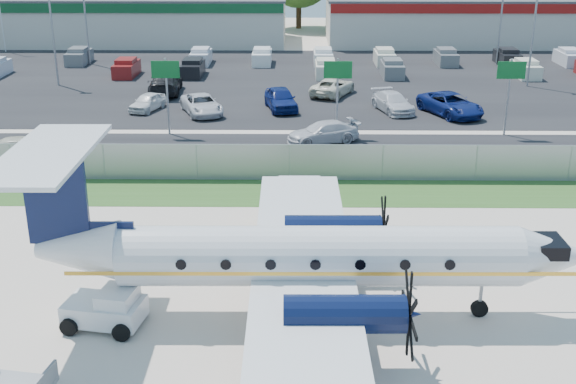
{
  "coord_description": "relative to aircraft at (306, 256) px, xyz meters",
  "views": [
    {
      "loc": [
        0.31,
        -22.79,
        13.08
      ],
      "look_at": [
        0.0,
        6.0,
        2.3
      ],
      "focal_mm": 45.0,
      "sensor_mm": 36.0,
      "label": 1
    }
  ],
  "objects": [
    {
      "name": "ground",
      "position": [
        -0.7,
        0.39,
        -2.35
      ],
      "size": [
        170.0,
        170.0,
        0.0
      ],
      "primitive_type": "plane",
      "color": "beige",
      "rests_on": "ground"
    },
    {
      "name": "grass_verge",
      "position": [
        -0.7,
        12.39,
        -2.35
      ],
      "size": [
        170.0,
        4.0,
        0.02
      ],
      "primitive_type": "cube",
      "color": "#2D561E",
      "rests_on": "ground"
    },
    {
      "name": "access_road",
      "position": [
        -0.7,
        19.39,
        -2.34
      ],
      "size": [
        170.0,
        8.0,
        0.02
      ],
      "primitive_type": "cube",
      "color": "black",
      "rests_on": "ground"
    },
    {
      "name": "parking_lot",
      "position": [
        -0.7,
        40.39,
        -2.34
      ],
      "size": [
        170.0,
        32.0,
        0.02
      ],
      "primitive_type": "cube",
      "color": "black",
      "rests_on": "ground"
    },
    {
      "name": "perimeter_fence",
      "position": [
        -0.7,
        14.39,
        -1.35
      ],
      "size": [
        120.0,
        0.06,
        1.99
      ],
      "color": "gray",
      "rests_on": "ground"
    },
    {
      "name": "building_west",
      "position": [
        -24.7,
        62.37,
        0.28
      ],
      "size": [
        46.4,
        12.4,
        5.24
      ],
      "color": "beige",
      "rests_on": "ground"
    },
    {
      "name": "building_east",
      "position": [
        25.3,
        62.37,
        0.28
      ],
      "size": [
        44.4,
        12.4,
        5.24
      ],
      "color": "beige",
      "rests_on": "ground"
    },
    {
      "name": "sign_left",
      "position": [
        -8.7,
        23.3,
        1.26
      ],
      "size": [
        1.8,
        0.26,
        5.0
      ],
      "color": "gray",
      "rests_on": "ground"
    },
    {
      "name": "sign_mid",
      "position": [
        2.3,
        23.3,
        1.26
      ],
      "size": [
        1.8,
        0.26,
        5.0
      ],
      "color": "gray",
      "rests_on": "ground"
    },
    {
      "name": "sign_right",
      "position": [
        13.3,
        23.3,
        1.26
      ],
      "size": [
        1.8,
        0.26,
        5.0
      ],
      "color": "gray",
      "rests_on": "ground"
    },
    {
      "name": "light_pole_nw",
      "position": [
        -20.7,
        38.39,
        2.88
      ],
      "size": [
        0.9,
        0.35,
        9.09
      ],
      "color": "gray",
      "rests_on": "ground"
    },
    {
      "name": "light_pole_ne",
      "position": [
        19.3,
        38.39,
        2.88
      ],
      "size": [
        0.9,
        0.35,
        9.09
      ],
      "color": "gray",
      "rests_on": "ground"
    },
    {
      "name": "light_pole_sw",
      "position": [
        -20.7,
        48.39,
        2.88
      ],
      "size": [
        0.9,
        0.35,
        9.09
      ],
      "color": "gray",
      "rests_on": "ground"
    },
    {
      "name": "light_pole_se",
      "position": [
        19.3,
        48.39,
        2.88
      ],
      "size": [
        0.9,
        0.35,
        9.09
      ],
      "color": "gray",
      "rests_on": "ground"
    },
    {
      "name": "tree_line",
      "position": [
        -0.7,
        74.39,
        -2.35
      ],
      "size": [
        112.0,
        6.0,
        14.0
      ],
      "primitive_type": null,
      "color": "#31601C",
      "rests_on": "ground"
    },
    {
      "name": "aircraft",
      "position": [
        0.0,
        0.0,
        0.0
      ],
      "size": [
        19.51,
        19.28,
        6.09
      ],
      "color": "silver",
      "rests_on": "ground"
    },
    {
      "name": "pushback_tug",
      "position": [
        -6.81,
        -0.73,
        -1.68
      ],
      "size": [
        2.85,
        2.27,
        1.41
      ],
      "color": "silver",
      "rests_on": "ground"
    },
    {
      "name": "cone_nose",
      "position": [
        6.87,
        2.86,
        -2.11
      ],
      "size": [
        0.36,
        0.36,
        0.51
      ],
      "color": "#E54A07",
      "rests_on": "ground"
    },
    {
      "name": "cone_starboard_wing",
      "position": [
        -0.26,
        15.18,
        -2.13
      ],
      "size": [
        0.33,
        0.33,
        0.47
      ],
      "color": "#E54A07",
      "rests_on": "ground"
    },
    {
      "name": "road_car_west",
      "position": [
        -16.14,
        17.6,
        -2.35
      ],
      "size": [
        4.95,
        2.47,
        1.38
      ],
      "primitive_type": "imported",
      "rotation": [
        0.0,
        0.0,
        1.69
      ],
      "color": "beige",
      "rests_on": "ground"
    },
    {
      "name": "road_car_mid",
      "position": [
        1.33,
        21.46,
        -2.35
      ],
      "size": [
        4.98,
        3.43,
        1.34
      ],
      "primitive_type": "imported",
      "rotation": [
        0.0,
        0.0,
        -1.2
      ],
      "color": "silver",
      "rests_on": "ground"
    },
    {
      "name": "parked_car_a",
      "position": [
        -11.34,
        29.71,
        -2.35
      ],
      "size": [
        2.6,
        4.03,
        1.28
      ],
      "primitive_type": "imported",
      "rotation": [
        0.0,
        0.0,
        -0.31
      ],
      "color": "silver",
      "rests_on": "ground"
    },
    {
      "name": "parked_car_b",
      "position": [
        -7.21,
        28.73,
        -2.35
      ],
      "size": [
        3.91,
        5.51,
        1.39
      ],
      "primitive_type": "imported",
      "rotation": [
        0.0,
        0.0,
        0.35
      ],
      "color": "silver",
      "rests_on": "ground"
    },
    {
      "name": "parked_car_c",
      "position": [
        -1.49,
        30.07,
        -2.35
      ],
      "size": [
        2.91,
        5.13,
        1.65
      ],
      "primitive_type": "imported",
      "rotation": [
        0.0,
        0.0,
        0.21
      ],
      "color": "navy",
      "rests_on": "ground"
    },
    {
      "name": "parked_car_d",
      "position": [
        6.76,
        29.54,
        -2.35
      ],
      "size": [
        3.17,
        5.14,
        1.39
      ],
      "primitive_type": "imported",
      "rotation": [
        0.0,
        0.0,
        0.27
      ],
      "color": "silver",
      "rests_on": "ground"
    },
    {
      "name": "parked_car_e",
      "position": [
        10.78,
        28.61,
        -2.35
      ],
      "size": [
        4.66,
        6.27,
        1.58
      ],
      "primitive_type": "imported",
      "rotation": [
        0.0,
        0.0,
        0.41
      ],
      "color": "navy",
      "rests_on": "ground"
    },
    {
      "name": "parked_car_f",
      "position": [
        -10.97,
        35.39,
        -2.35
      ],
      "size": [
        2.81,
        6.08,
        1.72
      ],
      "primitive_type": "imported",
      "rotation": [
        0.0,
        0.0,
        3.21
      ],
      "color": "black",
      "rests_on": "ground"
    },
    {
      "name": "parked_car_g",
      "position": [
        2.61,
        34.84,
        -2.35
      ],
      "size": [
        4.22,
        5.6,
        1.41
      ],
      "primitive_type": "imported",
      "rotation": [
        0.0,
        0.0,
        2.72
      ],
      "color": "beige",
      "rests_on": "ground"
    },
    {
      "name": "far_parking_rows",
      "position": [
        -0.7,
        45.39,
        -2.35
      ],
      "size": [
        56.0,
        10.0,
        1.6
      ],
      "primitive_type": null,
      "color": "gray",
      "rests_on": "ground"
    }
  ]
}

